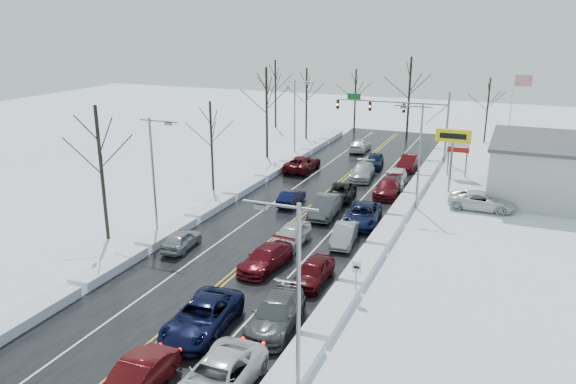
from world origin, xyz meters
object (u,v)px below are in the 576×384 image
at_px(tires_plus_sign, 453,140).
at_px(flagpole, 512,111).
at_px(traffic_signal_mast, 403,111).
at_px(oncoming_car_0, 291,205).

relative_size(tires_plus_sign, flagpole, 0.60).
bearing_deg(traffic_signal_mast, oncoming_car_0, -103.93).
bearing_deg(oncoming_car_0, traffic_signal_mast, -105.86).
bearing_deg(tires_plus_sign, flagpole, 71.56).
bearing_deg(tires_plus_sign, oncoming_car_0, -142.87).
bearing_deg(flagpole, tires_plus_sign, -108.44).
height_order(traffic_signal_mast, oncoming_car_0, traffic_signal_mast).
xyz_separation_m(traffic_signal_mast, oncoming_car_0, (-5.30, -21.35, -5.48)).
relative_size(traffic_signal_mast, flagpole, 1.33).
height_order(traffic_signal_mast, tires_plus_sign, traffic_signal_mast).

